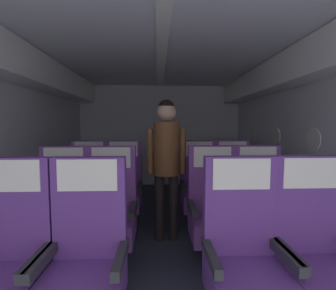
# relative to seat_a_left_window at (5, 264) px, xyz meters

# --- Properties ---
(ground) EXTENTS (3.68, 5.65, 0.02)m
(ground) POSITION_rel_seat_a_left_window_xyz_m (0.96, 1.23, -0.46)
(ground) COLOR #2D3342
(fuselage_shell) EXTENTS (3.56, 5.30, 2.20)m
(fuselage_shell) POSITION_rel_seat_a_left_window_xyz_m (0.97, 1.50, 1.12)
(fuselage_shell) COLOR silver
(fuselage_shell) RESTS_ON ground
(seat_a_left_window) EXTENTS (0.50, 0.46, 1.08)m
(seat_a_left_window) POSITION_rel_seat_a_left_window_xyz_m (0.00, 0.00, 0.00)
(seat_a_left_window) COLOR #38383D
(seat_a_left_window) RESTS_ON ground
(seat_a_left_aisle) EXTENTS (0.50, 0.46, 1.08)m
(seat_a_left_aisle) POSITION_rel_seat_a_left_window_xyz_m (0.48, -0.00, 0.00)
(seat_a_left_aisle) COLOR #38383D
(seat_a_left_aisle) RESTS_ON ground
(seat_a_right_aisle) EXTENTS (0.50, 0.46, 1.08)m
(seat_a_right_aisle) POSITION_rel_seat_a_left_window_xyz_m (1.92, 0.01, 0.00)
(seat_a_right_aisle) COLOR #38383D
(seat_a_right_aisle) RESTS_ON ground
(seat_a_right_window) EXTENTS (0.50, 0.46, 1.08)m
(seat_a_right_window) POSITION_rel_seat_a_left_window_xyz_m (1.45, -0.00, 0.00)
(seat_a_right_window) COLOR #38383D
(seat_a_right_window) RESTS_ON ground
(seat_b_left_window) EXTENTS (0.50, 0.46, 1.08)m
(seat_b_left_window) POSITION_rel_seat_a_left_window_xyz_m (0.01, 0.85, 0.00)
(seat_b_left_window) COLOR #38383D
(seat_b_left_window) RESTS_ON ground
(seat_b_left_aisle) EXTENTS (0.50, 0.46, 1.08)m
(seat_b_left_aisle) POSITION_rel_seat_a_left_window_xyz_m (0.46, 0.84, 0.00)
(seat_b_left_aisle) COLOR #38383D
(seat_b_left_aisle) RESTS_ON ground
(seat_b_right_aisle) EXTENTS (0.50, 0.46, 1.08)m
(seat_b_right_aisle) POSITION_rel_seat_a_left_window_xyz_m (1.92, 0.87, 0.00)
(seat_b_right_aisle) COLOR #38383D
(seat_b_right_aisle) RESTS_ON ground
(seat_b_right_window) EXTENTS (0.50, 0.46, 1.08)m
(seat_b_right_window) POSITION_rel_seat_a_left_window_xyz_m (1.46, 0.86, 0.00)
(seat_b_right_window) COLOR #38383D
(seat_b_right_window) RESTS_ON ground
(seat_c_left_window) EXTENTS (0.50, 0.46, 1.08)m
(seat_c_left_window) POSITION_rel_seat_a_left_window_xyz_m (0.01, 1.72, 0.00)
(seat_c_left_window) COLOR #38383D
(seat_c_left_window) RESTS_ON ground
(seat_c_left_aisle) EXTENTS (0.50, 0.46, 1.08)m
(seat_c_left_aisle) POSITION_rel_seat_a_left_window_xyz_m (0.46, 1.73, 0.00)
(seat_c_left_aisle) COLOR #38383D
(seat_c_left_aisle) RESTS_ON ground
(seat_c_right_aisle) EXTENTS (0.50, 0.46, 1.08)m
(seat_c_right_aisle) POSITION_rel_seat_a_left_window_xyz_m (1.92, 1.71, 0.00)
(seat_c_right_aisle) COLOR #38383D
(seat_c_right_aisle) RESTS_ON ground
(seat_c_right_window) EXTENTS (0.50, 0.46, 1.08)m
(seat_c_right_window) POSITION_rel_seat_a_left_window_xyz_m (1.46, 1.70, 0.00)
(seat_c_right_window) COLOR #38383D
(seat_c_right_window) RESTS_ON ground
(flight_attendant) EXTENTS (0.43, 0.28, 1.57)m
(flight_attendant) POSITION_rel_seat_a_left_window_xyz_m (1.01, 1.25, 0.51)
(flight_attendant) COLOR black
(flight_attendant) RESTS_ON ground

